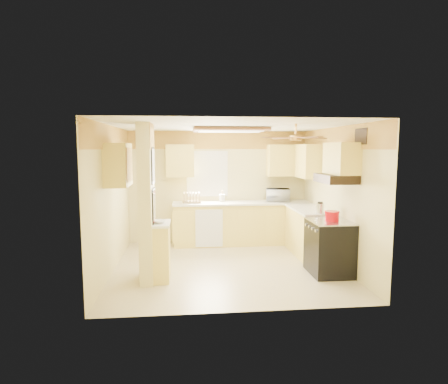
{
  "coord_description": "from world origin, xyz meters",
  "views": [
    {
      "loc": [
        -0.73,
        -6.5,
        2.11
      ],
      "look_at": [
        -0.03,
        0.35,
        1.31
      ],
      "focal_mm": 30.0,
      "sensor_mm": 36.0,
      "label": 1
    }
  ],
  "objects": [
    {
      "name": "wall_right",
      "position": [
        2.0,
        0.0,
        1.25
      ],
      "size": [
        0.0,
        3.8,
        3.8
      ],
      "primitive_type": "plane",
      "rotation": [
        1.57,
        0.0,
        -1.57
      ],
      "color": "#E1D389",
      "rests_on": "floor"
    },
    {
      "name": "dish_rack",
      "position": [
        -0.61,
        1.61,
        1.02
      ],
      "size": [
        0.4,
        0.31,
        0.22
      ],
      "color": "tan",
      "rests_on": "countertop_back"
    },
    {
      "name": "dishwasher_panel",
      "position": [
        -0.25,
        1.29,
        0.43
      ],
      "size": [
        0.58,
        0.02,
        0.8
      ],
      "primitive_type": "cube",
      "color": "white",
      "rests_on": "lower_cabinets_back"
    },
    {
      "name": "upper_cab_back_right",
      "position": [
        1.55,
        1.72,
        1.85
      ],
      "size": [
        0.9,
        0.35,
        0.7
      ],
      "primitive_type": "cube",
      "color": "#FFEB6F",
      "rests_on": "wall_back"
    },
    {
      "name": "ceiling",
      "position": [
        0.0,
        0.0,
        2.5
      ],
      "size": [
        4.0,
        4.0,
        0.0
      ],
      "primitive_type": "plane",
      "rotation": [
        3.14,
        0.0,
        0.0
      ],
      "color": "white",
      "rests_on": "wall_back"
    },
    {
      "name": "floor",
      "position": [
        0.0,
        0.0,
        0.0
      ],
      "size": [
        4.0,
        4.0,
        0.0
      ],
      "primitive_type": "plane",
      "color": "tan",
      "rests_on": "ground"
    },
    {
      "name": "bowl",
      "position": [
        -1.16,
        -0.61,
        0.96
      ],
      "size": [
        0.25,
        0.25,
        0.05
      ],
      "primitive_type": "imported",
      "rotation": [
        0.0,
        0.0,
        -0.28
      ],
      "color": "white",
      "rests_on": "ledge_top"
    },
    {
      "name": "poster_menu",
      "position": [
        -1.24,
        -0.55,
        1.85
      ],
      "size": [
        0.02,
        0.42,
        0.57
      ],
      "color": "black",
      "rests_on": "partition_column"
    },
    {
      "name": "upper_cab_over_stove",
      "position": [
        1.82,
        -0.55,
        1.95
      ],
      "size": [
        0.35,
        0.76,
        0.52
      ],
      "primitive_type": "cube",
      "color": "#FFEB6F",
      "rests_on": "wall_right"
    },
    {
      "name": "vent_grate",
      "position": [
        1.98,
        -0.9,
        2.3
      ],
      "size": [
        0.02,
        0.4,
        0.25
      ],
      "primitive_type": "cube",
      "color": "black",
      "rests_on": "wall_right"
    },
    {
      "name": "countertop_right",
      "position": [
        1.69,
        0.6,
        0.92
      ],
      "size": [
        0.64,
        1.44,
        0.04
      ],
      "primitive_type": "cube",
      "color": "white",
      "rests_on": "lower_cabinets_right"
    },
    {
      "name": "utensil_crock",
      "position": [
        0.07,
        1.73,
        1.02
      ],
      "size": [
        0.12,
        0.12,
        0.25
      ],
      "color": "white",
      "rests_on": "countertop_back"
    },
    {
      "name": "ceiling_fan",
      "position": [
        1.0,
        -0.7,
        2.29
      ],
      "size": [
        1.15,
        1.15,
        0.26
      ],
      "color": "gold",
      "rests_on": "ceiling"
    },
    {
      "name": "dutch_oven",
      "position": [
        1.69,
        -0.58,
        1.0
      ],
      "size": [
        0.25,
        0.25,
        0.16
      ],
      "color": "#BD040D",
      "rests_on": "stove"
    },
    {
      "name": "stove",
      "position": [
        1.67,
        -0.55,
        0.46
      ],
      "size": [
        0.68,
        0.77,
        0.92
      ],
      "color": "black",
      "rests_on": "floor"
    },
    {
      "name": "poster_nashville",
      "position": [
        -1.24,
        -0.55,
        1.2
      ],
      "size": [
        0.02,
        0.42,
        0.57
      ],
      "color": "black",
      "rests_on": "partition_column"
    },
    {
      "name": "kettle",
      "position": [
        1.68,
        -0.02,
        1.04
      ],
      "size": [
        0.14,
        0.14,
        0.22
      ],
      "color": "silver",
      "rests_on": "countertop_right"
    },
    {
      "name": "partition_ledge",
      "position": [
        -1.13,
        -0.55,
        0.45
      ],
      "size": [
        0.25,
        0.55,
        0.9
      ],
      "primitive_type": "cube",
      "color": "#FFEB6F",
      "rests_on": "floor"
    },
    {
      "name": "wall_front",
      "position": [
        0.0,
        -1.9,
        1.25
      ],
      "size": [
        4.0,
        0.0,
        4.0
      ],
      "primitive_type": "plane",
      "rotation": [
        -1.57,
        0.0,
        0.0
      ],
      "color": "#E1D389",
      "rests_on": "floor"
    },
    {
      "name": "upper_cab_right",
      "position": [
        1.82,
        1.25,
        1.85
      ],
      "size": [
        0.35,
        1.0,
        0.7
      ],
      "primitive_type": "cube",
      "color": "#FFEB6F",
      "rests_on": "wall_right"
    },
    {
      "name": "wall_left",
      "position": [
        -2.0,
        0.0,
        1.25
      ],
      "size": [
        0.0,
        3.8,
        3.8
      ],
      "primitive_type": "plane",
      "rotation": [
        1.57,
        0.0,
        1.57
      ],
      "color": "#E1D389",
      "rests_on": "floor"
    },
    {
      "name": "ceiling_light_panel",
      "position": [
        0.1,
        0.5,
        2.46
      ],
      "size": [
        1.35,
        0.95,
        0.06
      ],
      "color": "brown",
      "rests_on": "ceiling"
    },
    {
      "name": "range_hood",
      "position": [
        1.74,
        -0.55,
        1.62
      ],
      "size": [
        0.5,
        0.76,
        0.14
      ],
      "primitive_type": "cube",
      "color": "black",
      "rests_on": "upper_cab_over_stove"
    },
    {
      "name": "upper_cab_left_wall",
      "position": [
        -1.82,
        -0.25,
        1.85
      ],
      "size": [
        0.35,
        0.75,
        0.7
      ],
      "primitive_type": "cube",
      "color": "#FFEB6F",
      "rests_on": "wall_left"
    },
    {
      "name": "lower_cabinets_right",
      "position": [
        1.7,
        0.6,
        0.45
      ],
      "size": [
        0.6,
        1.4,
        0.9
      ],
      "primitive_type": "cube",
      "color": "#FFEB6F",
      "rests_on": "floor"
    },
    {
      "name": "wallpaper_border",
      "position": [
        0.0,
        1.88,
        2.3
      ],
      "size": [
        4.0,
        0.02,
        0.4
      ],
      "primitive_type": "cube",
      "color": "#F8C249",
      "rests_on": "wall_back"
    },
    {
      "name": "lower_cabinets_back",
      "position": [
        0.5,
        1.6,
        0.45
      ],
      "size": [
        3.0,
        0.6,
        0.9
      ],
      "primitive_type": "cube",
      "color": "#FFEB6F",
      "rests_on": "floor"
    },
    {
      "name": "wall_back",
      "position": [
        0.0,
        1.9,
        1.25
      ],
      "size": [
        4.0,
        0.0,
        4.0
      ],
      "primitive_type": "plane",
      "rotation": [
        1.57,
        0.0,
        0.0
      ],
      "color": "#E1D389",
      "rests_on": "floor"
    },
    {
      "name": "window",
      "position": [
        -0.25,
        1.89,
        1.55
      ],
      "size": [
        0.92,
        0.02,
        1.02
      ],
      "color": "white",
      "rests_on": "wall_back"
    },
    {
      "name": "ledge_top",
      "position": [
        -1.13,
        -0.55,
        0.92
      ],
      "size": [
        0.28,
        0.58,
        0.04
      ],
      "primitive_type": "cube",
      "color": "white",
      "rests_on": "partition_ledge"
    },
    {
      "name": "upper_cab_back_left",
      "position": [
        -0.85,
        1.72,
        1.85
      ],
      "size": [
        0.6,
        0.35,
        0.7
      ],
      "primitive_type": "cube",
      "color": "#FFEB6F",
      "rests_on": "wall_back"
    },
    {
      "name": "countertop_back",
      "position": [
        0.5,
        1.59,
        0.92
      ],
      "size": [
        3.04,
        0.64,
        0.04
      ],
      "primitive_type": "cube",
      "color": "white",
      "rests_on": "lower_cabinets_back"
    },
    {
      "name": "microwave",
      "position": [
        1.32,
        1.63,
        1.08
      ],
      "size": [
        0.56,
        0.42,
        0.28
      ],
      "primitive_type": "imported",
      "rotation": [
        0.0,
        0.0,
        2.99
      ],
      "color": "white",
      "rests_on": "countertop_back"
    },
    {
      "name": "partition_column",
      "position": [
        -1.35,
        -0.55,
        1.25
      ],
      "size": [
        0.2,
        0.7,
        2.5
      ],
      "primitive_type": "cube",
      "color": "#E1D389",
      "rests_on": "floor"
    }
  ]
}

